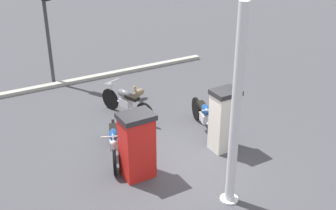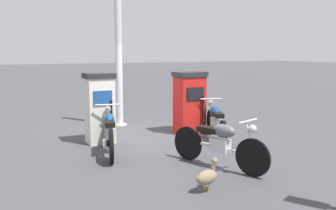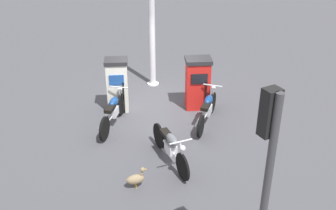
% 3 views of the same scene
% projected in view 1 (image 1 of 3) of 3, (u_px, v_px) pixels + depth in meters
% --- Properties ---
extents(ground_plane, '(120.00, 120.00, 0.00)m').
position_uv_depth(ground_plane, '(181.00, 160.00, 10.65)').
color(ground_plane, '#424247').
extents(fuel_pump_near, '(0.60, 0.68, 1.65)m').
position_uv_depth(fuel_pump_near, '(224.00, 120.00, 10.78)').
color(fuel_pump_near, silver).
rests_on(fuel_pump_near, ground).
extents(fuel_pump_far, '(0.65, 0.78, 1.61)m').
position_uv_depth(fuel_pump_far, '(137.00, 145.00, 9.70)').
color(fuel_pump_far, red).
rests_on(fuel_pump_far, ground).
extents(motorcycle_near_pump, '(2.06, 0.80, 0.97)m').
position_uv_depth(motorcycle_near_pump, '(205.00, 116.00, 11.74)').
color(motorcycle_near_pump, black).
rests_on(motorcycle_near_pump, ground).
extents(motorcycle_far_pump, '(1.98, 0.95, 0.95)m').
position_uv_depth(motorcycle_far_pump, '(114.00, 141.00, 10.57)').
color(motorcycle_far_pump, black).
rests_on(motorcycle_far_pump, ground).
extents(motorcycle_extra, '(2.03, 0.85, 0.97)m').
position_uv_depth(motorcycle_extra, '(126.00, 101.00, 12.56)').
color(motorcycle_extra, black).
rests_on(motorcycle_extra, ground).
extents(wandering_duck, '(0.30, 0.50, 0.51)m').
position_uv_depth(wandering_duck, '(139.00, 92.00, 13.75)').
color(wandering_duck, '#847051').
rests_on(wandering_duck, ground).
extents(roadside_traffic_light, '(0.40, 0.30, 3.61)m').
position_uv_depth(roadside_traffic_light, '(47.00, 13.00, 13.92)').
color(roadside_traffic_light, '#38383A').
rests_on(roadside_traffic_light, ground).
extents(canopy_support_pole, '(0.40, 0.40, 4.27)m').
position_uv_depth(canopy_support_pole, '(236.00, 115.00, 8.35)').
color(canopy_support_pole, silver).
rests_on(canopy_support_pole, ground).
extents(road_edge_kerb, '(0.30, 8.87, 0.12)m').
position_uv_depth(road_edge_kerb, '(93.00, 77.00, 15.34)').
color(road_edge_kerb, '#9E9E93').
rests_on(road_edge_kerb, ground).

